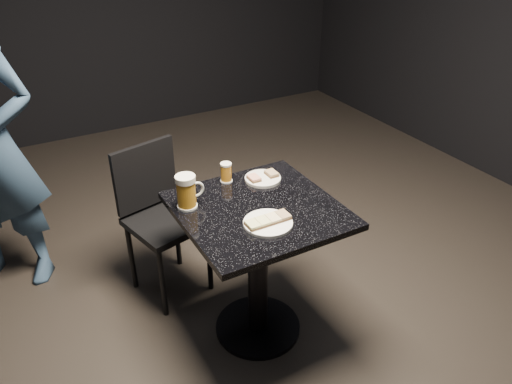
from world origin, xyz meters
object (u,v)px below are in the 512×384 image
(table, at_px, (258,250))
(chair, at_px, (159,211))
(plate_large, at_px, (268,223))
(beer_tumbler, at_px, (226,172))
(beer_mug, at_px, (187,191))
(plate_small, at_px, (263,179))

(table, relative_size, chair, 0.88)
(plate_large, distance_m, beer_tumbler, 0.43)
(plate_large, distance_m, beer_mug, 0.39)
(table, xyz_separation_m, chair, (-0.29, 0.58, -0.01))
(beer_tumbler, bearing_deg, plate_large, -91.90)
(plate_large, height_order, table, plate_large)
(plate_small, height_order, chair, chair)
(plate_small, relative_size, beer_tumbler, 1.83)
(plate_small, height_order, beer_mug, beer_mug)
(plate_large, distance_m, chair, 0.81)
(plate_large, relative_size, chair, 0.25)
(plate_large, distance_m, plate_small, 0.40)
(plate_large, xyz_separation_m, beer_mug, (-0.24, 0.30, 0.07))
(plate_small, distance_m, table, 0.36)
(table, distance_m, beer_mug, 0.45)
(plate_large, height_order, beer_tumbler, beer_tumbler)
(chair, bearing_deg, plate_large, -70.61)
(beer_tumbler, bearing_deg, plate_small, -25.27)
(plate_small, bearing_deg, chair, 139.43)
(plate_small, bearing_deg, plate_large, -116.58)
(plate_large, relative_size, beer_mug, 1.35)
(table, distance_m, beer_tumbler, 0.41)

